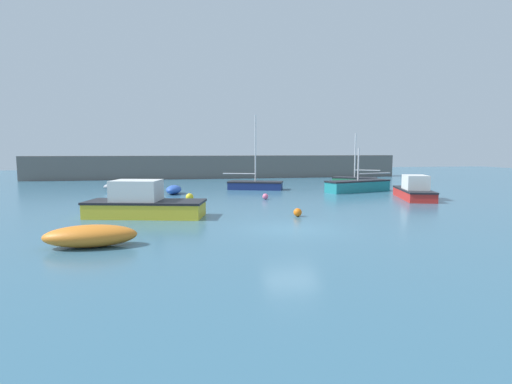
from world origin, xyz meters
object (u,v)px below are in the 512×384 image
object	(u,v)px
sailboat_twin_hulled	(358,186)
cabin_cruiser_white	(143,203)
motorboat_grey_hull	(414,190)
fishing_dinghy_green	(174,190)
sailboat_short_mast	(354,181)
mooring_buoy_orange	(298,212)
rowboat_blue_near	(91,236)
sailboat_tall_mast	(255,185)
rowboat_white_midwater	(121,187)
mooring_buoy_yellow	(190,197)
mooring_buoy_pink	(265,196)

from	to	relation	value
sailboat_twin_hulled	cabin_cruiser_white	world-z (taller)	sailboat_twin_hulled
sailboat_twin_hulled	motorboat_grey_hull	size ratio (longest dim) A/B	1.14
fishing_dinghy_green	sailboat_short_mast	distance (m)	18.00
fishing_dinghy_green	mooring_buoy_orange	bearing A→B (deg)	-139.99
fishing_dinghy_green	rowboat_blue_near	bearing A→B (deg)	-177.17
sailboat_twin_hulled	sailboat_tall_mast	bearing A→B (deg)	-40.64
sailboat_tall_mast	mooring_buoy_orange	world-z (taller)	sailboat_tall_mast
cabin_cruiser_white	rowboat_white_midwater	bearing A→B (deg)	115.88
rowboat_white_midwater	cabin_cruiser_white	bearing A→B (deg)	91.08
mooring_buoy_orange	sailboat_tall_mast	bearing A→B (deg)	88.17
rowboat_blue_near	sailboat_twin_hulled	bearing A→B (deg)	39.91
mooring_buoy_yellow	rowboat_white_midwater	bearing A→B (deg)	125.61
fishing_dinghy_green	sailboat_short_mast	xyz separation A→B (m)	(17.56, 3.96, 0.12)
motorboat_grey_hull	fishing_dinghy_green	bearing A→B (deg)	87.13
fishing_dinghy_green	mooring_buoy_pink	bearing A→B (deg)	-114.67
motorboat_grey_hull	mooring_buoy_pink	distance (m)	10.94
cabin_cruiser_white	sailboat_short_mast	world-z (taller)	sailboat_short_mast
motorboat_grey_hull	mooring_buoy_orange	xyz separation A→B (m)	(-10.63, -5.90, -0.41)
rowboat_white_midwater	mooring_buoy_pink	distance (m)	13.92
motorboat_grey_hull	sailboat_short_mast	distance (m)	10.60
fishing_dinghy_green	mooring_buoy_yellow	bearing A→B (deg)	-154.44
mooring_buoy_yellow	mooring_buoy_orange	xyz separation A→B (m)	(5.60, -7.80, -0.05)
cabin_cruiser_white	sailboat_twin_hulled	bearing A→B (deg)	43.96
sailboat_twin_hulled	mooring_buoy_pink	world-z (taller)	sailboat_twin_hulled
sailboat_tall_mast	fishing_dinghy_green	bearing A→B (deg)	-141.44
sailboat_tall_mast	rowboat_white_midwater	distance (m)	11.90
mooring_buoy_pink	motorboat_grey_hull	bearing A→B (deg)	-9.34
sailboat_twin_hulled	rowboat_blue_near	world-z (taller)	sailboat_twin_hulled
rowboat_blue_near	rowboat_white_midwater	bearing A→B (deg)	92.92
rowboat_blue_near	mooring_buoy_orange	distance (m)	10.79
cabin_cruiser_white	sailboat_tall_mast	bearing A→B (deg)	71.04
sailboat_tall_mast	sailboat_short_mast	distance (m)	10.40
mooring_buoy_yellow	rowboat_blue_near	bearing A→B (deg)	-106.84
sailboat_short_mast	mooring_buoy_pink	xyz separation A→B (m)	(-10.94, -8.82, -0.27)
cabin_cruiser_white	sailboat_short_mast	distance (m)	24.25
fishing_dinghy_green	rowboat_white_midwater	bearing A→B (deg)	65.67
cabin_cruiser_white	motorboat_grey_hull	bearing A→B (deg)	26.87
rowboat_blue_near	sailboat_tall_mast	bearing A→B (deg)	61.49
sailboat_twin_hulled	rowboat_blue_near	xyz separation A→B (m)	(-18.28, -16.52, -0.11)
mooring_buoy_pink	cabin_cruiser_white	bearing A→B (deg)	-142.16
fishing_dinghy_green	cabin_cruiser_white	bearing A→B (deg)	-175.71
rowboat_blue_near	motorboat_grey_hull	bearing A→B (deg)	26.48
mooring_buoy_orange	cabin_cruiser_white	bearing A→B (deg)	170.18
rowboat_white_midwater	sailboat_short_mast	xyz separation A→B (m)	(22.17, 0.61, 0.09)
sailboat_tall_mast	rowboat_blue_near	distance (m)	22.53
mooring_buoy_yellow	mooring_buoy_orange	distance (m)	9.60
sailboat_tall_mast	rowboat_blue_near	bearing A→B (deg)	-97.09
rowboat_blue_near	mooring_buoy_yellow	xyz separation A→B (m)	(3.91, 12.91, -0.14)
sailboat_twin_hulled	fishing_dinghy_green	world-z (taller)	sailboat_twin_hulled
sailboat_tall_mast	rowboat_white_midwater	size ratio (longest dim) A/B	2.21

